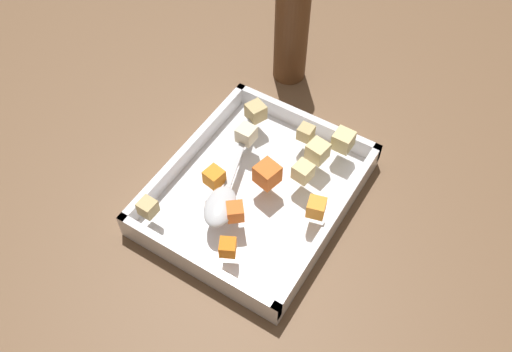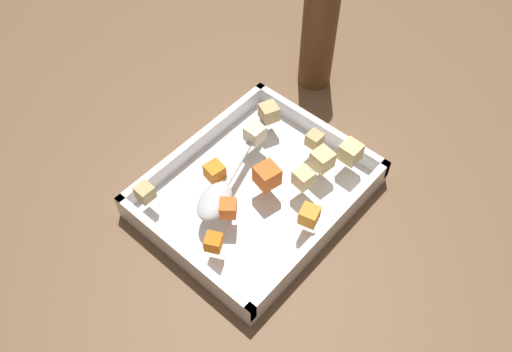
{
  "view_description": "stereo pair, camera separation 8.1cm",
  "coord_description": "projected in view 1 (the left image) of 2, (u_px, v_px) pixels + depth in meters",
  "views": [
    {
      "loc": [
        -0.42,
        -0.27,
        0.71
      ],
      "look_at": [
        -0.01,
        -0.01,
        0.06
      ],
      "focal_mm": 38.53,
      "sensor_mm": 36.0,
      "label": 1
    },
    {
      "loc": [
        -0.38,
        -0.34,
        0.71
      ],
      "look_at": [
        -0.01,
        -0.01,
        0.06
      ],
      "focal_mm": 38.53,
      "sensor_mm": 36.0,
      "label": 2
    }
  ],
  "objects": [
    {
      "name": "potato_chunk_mid_left",
      "position": [
        303.0,
        172.0,
        0.82
      ],
      "size": [
        0.03,
        0.03,
        0.03
      ],
      "primitive_type": "cube",
      "rotation": [
        0.0,
        0.0,
        6.14
      ],
      "color": "#E0CC89",
      "rests_on": "baking_dish"
    },
    {
      "name": "potato_chunk_front_center",
      "position": [
        343.0,
        140.0,
        0.85
      ],
      "size": [
        0.03,
        0.03,
        0.03
      ],
      "primitive_type": "cube",
      "rotation": [
        0.0,
        0.0,
        1.55
      ],
      "color": "#E0CC89",
      "rests_on": "baking_dish"
    },
    {
      "name": "potato_chunk_mid_right",
      "position": [
        318.0,
        151.0,
        0.84
      ],
      "size": [
        0.03,
        0.03,
        0.03
      ],
      "primitive_type": "cube",
      "rotation": [
        0.0,
        0.0,
        1.42
      ],
      "color": "#E0CC89",
      "rests_on": "baking_dish"
    },
    {
      "name": "carrot_chunk_rim_edge",
      "position": [
        214.0,
        177.0,
        0.81
      ],
      "size": [
        0.03,
        0.03,
        0.03
      ],
      "primitive_type": "cube",
      "rotation": [
        0.0,
        0.0,
        4.54
      ],
      "color": "orange",
      "rests_on": "baking_dish"
    },
    {
      "name": "pepper_mill",
      "position": [
        292.0,
        22.0,
        0.94
      ],
      "size": [
        0.06,
        0.06,
        0.26
      ],
      "color": "brown",
      "rests_on": "ground_plane"
    },
    {
      "name": "potato_chunk_back_center",
      "position": [
        306.0,
        133.0,
        0.86
      ],
      "size": [
        0.02,
        0.02,
        0.02
      ],
      "primitive_type": "cube",
      "rotation": [
        0.0,
        0.0,
        1.58
      ],
      "color": "tan",
      "rests_on": "baking_dish"
    },
    {
      "name": "serving_spoon",
      "position": [
        222.0,
        198.0,
        0.79
      ],
      "size": [
        0.23,
        0.1,
        0.02
      ],
      "rotation": [
        0.0,
        0.0,
        0.31
      ],
      "color": "silver",
      "rests_on": "baking_dish"
    },
    {
      "name": "carrot_chunk_near_left",
      "position": [
        316.0,
        207.0,
        0.78
      ],
      "size": [
        0.03,
        0.03,
        0.03
      ],
      "primitive_type": "cube",
      "rotation": [
        0.0,
        0.0,
        1.83
      ],
      "color": "orange",
      "rests_on": "baking_dish"
    },
    {
      "name": "carrot_chunk_corner_ne",
      "position": [
        235.0,
        212.0,
        0.77
      ],
      "size": [
        0.03,
        0.03,
        0.02
      ],
      "primitive_type": "cube",
      "rotation": [
        0.0,
        0.0,
        2.26
      ],
      "color": "orange",
      "rests_on": "baking_dish"
    },
    {
      "name": "potato_chunk_near_right",
      "position": [
        246.0,
        134.0,
        0.86
      ],
      "size": [
        0.03,
        0.03,
        0.03
      ],
      "primitive_type": "cube",
      "rotation": [
        0.0,
        0.0,
        6.26
      ],
      "color": "beige",
      "rests_on": "baking_dish"
    },
    {
      "name": "potato_chunk_corner_nw",
      "position": [
        256.0,
        112.0,
        0.89
      ],
      "size": [
        0.04,
        0.04,
        0.03
      ],
      "primitive_type": "cube",
      "rotation": [
        0.0,
        0.0,
        5.87
      ],
      "color": "tan",
      "rests_on": "baking_dish"
    },
    {
      "name": "potato_chunk_center",
      "position": [
        148.0,
        207.0,
        0.78
      ],
      "size": [
        0.02,
        0.02,
        0.02
      ],
      "primitive_type": "cube",
      "rotation": [
        0.0,
        0.0,
        1.54
      ],
      "color": "tan",
      "rests_on": "baking_dish"
    },
    {
      "name": "carrot_chunk_heap_top",
      "position": [
        228.0,
        247.0,
        0.74
      ],
      "size": [
        0.03,
        0.03,
        0.02
      ],
      "primitive_type": "cube",
      "rotation": [
        0.0,
        0.0,
        5.19
      ],
      "color": "orange",
      "rests_on": "baking_dish"
    },
    {
      "name": "carrot_chunk_corner_sw",
      "position": [
        267.0,
        175.0,
        0.81
      ],
      "size": [
        0.04,
        0.04,
        0.03
      ],
      "primitive_type": "cube",
      "rotation": [
        0.0,
        0.0,
        1.34
      ],
      "color": "orange",
      "rests_on": "baking_dish"
    },
    {
      "name": "ground_plane",
      "position": [
        251.0,
        190.0,
        0.87
      ],
      "size": [
        4.0,
        4.0,
        0.0
      ],
      "primitive_type": "plane",
      "color": "brown"
    },
    {
      "name": "baking_dish",
      "position": [
        256.0,
        193.0,
        0.85
      ],
      "size": [
        0.33,
        0.27,
        0.05
      ],
      "color": "silver",
      "rests_on": "ground_plane"
    }
  ]
}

